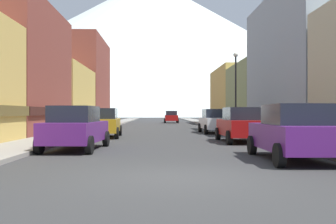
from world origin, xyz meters
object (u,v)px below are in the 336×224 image
Objects in this scene: pedestrian_1 at (96,119)px; potted_plant_0 at (260,124)px; car_right_1 at (241,125)px; streetlamp_right at (236,79)px; pedestrian_2 at (252,121)px; car_right_0 at (293,132)px; parking_meter_near at (308,125)px; car_left_0 at (76,128)px; car_right_2 at (215,121)px; car_driving_0 at (171,117)px; car_left_1 at (103,123)px.

potted_plant_0 is at bearing -31.99° from pedestrian_1.
streetlamp_right reaches higher than car_right_1.
potted_plant_0 is 0.61× the size of pedestrian_1.
car_right_0 is at bearing -99.27° from pedestrian_2.
parking_meter_near is 23.65m from pedestrian_1.
streetlamp_right is at bearing 162.30° from potted_plant_0.
potted_plant_0 is at bearing 84.10° from parking_meter_near.
potted_plant_0 is at bearing 48.41° from car_left_0.
car_right_2 is (7.60, 12.64, 0.00)m from car_left_0.
streetlamp_right is at bearing 2.27° from car_right_2.
car_right_1 is 36.81m from car_driving_0.
car_right_1 is at bearing 89.99° from car_right_0.
parking_meter_near reaches higher than potted_plant_0.
car_right_1 reaches higher than pedestrian_1.
car_left_1 is 13.79m from car_right_0.
car_left_0 is at bearing -121.03° from car_right_2.
car_left_0 is at bearing -125.79° from streetlamp_right.
car_right_1 is at bearing 116.90° from parking_meter_near.
car_driving_0 is at bearing 99.04° from pedestrian_2.
pedestrian_1 is at bearing 146.26° from streetlamp_right.
car_left_0 is 8.55m from car_right_1.
car_left_1 is 33.16m from car_driving_0.
pedestrian_2 is (2.45, 15.01, 0.03)m from car_right_0.
pedestrian_2 reaches higher than car_driving_0.
car_left_0 is 41.01m from car_driving_0.
car_driving_0 is at bearing 80.63° from car_left_1.
car_left_1 is at bearing -148.27° from car_right_2.
pedestrian_1 reaches higher than parking_meter_near.
car_left_0 reaches higher than potted_plant_0.
parking_meter_near is 12.17m from potted_plant_0.
pedestrian_2 is at bearing -35.77° from pedestrian_1.
car_left_1 is at bearing -160.79° from pedestrian_2.
car_right_2 is (-0.00, 8.72, 0.00)m from car_right_1.
car_right_1 is (0.00, 7.49, 0.00)m from car_right_0.
pedestrian_1 is 0.95× the size of pedestrian_2.
potted_plant_0 is 15.62m from pedestrian_1.
car_right_2 is 3.24m from potted_plant_0.
car_left_1 is at bearing 152.09° from car_right_1.
car_right_0 is 15.21m from pedestrian_2.
potted_plant_0 is 0.17× the size of streetlamp_right.
car_left_1 is 1.01× the size of car_right_2.
car_right_2 is at bearing -177.73° from streetlamp_right.
pedestrian_2 reaches higher than parking_meter_near.
pedestrian_2 reaches higher than potted_plant_0.
car_right_2 is 2.73m from pedestrian_2.
pedestrian_1 is (-10.05, 7.81, -0.01)m from car_right_2.
car_driving_0 reaches higher than pedestrian_1.
car_right_0 is 7.49m from car_right_1.
car_left_0 is 1.02× the size of car_driving_0.
potted_plant_0 is 0.58× the size of pedestrian_2.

